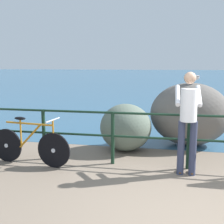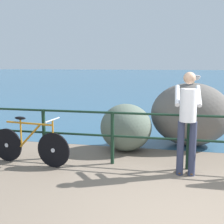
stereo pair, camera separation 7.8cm
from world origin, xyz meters
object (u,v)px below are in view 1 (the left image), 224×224
person_at_railing (188,119)px  seagull (193,77)px  bicycle (30,145)px  breakwater_boulder_main (190,114)px  breakwater_boulder_left (126,127)px

person_at_railing → seagull: (0.20, 1.85, 0.62)m
bicycle → breakwater_boulder_main: breakwater_boulder_main is taller
bicycle → breakwater_boulder_main: 3.69m
person_at_railing → breakwater_boulder_left: person_at_railing is taller
bicycle → seagull: seagull is taller
breakwater_boulder_main → seagull: seagull is taller
seagull → breakwater_boulder_main: bearing=-57.7°
breakwater_boulder_main → seagull: size_ratio=5.38×
breakwater_boulder_main → breakwater_boulder_left: size_ratio=1.62×
person_at_railing → breakwater_boulder_left: (-1.25, 1.21, -0.47)m
bicycle → breakwater_boulder_main: (3.07, 2.02, 0.35)m
breakwater_boulder_main → breakwater_boulder_left: breakwater_boulder_main is taller
seagull → breakwater_boulder_left: bearing=35.4°
bicycle → breakwater_boulder_left: breakwater_boulder_left is taller
breakwater_boulder_left → seagull: 1.93m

